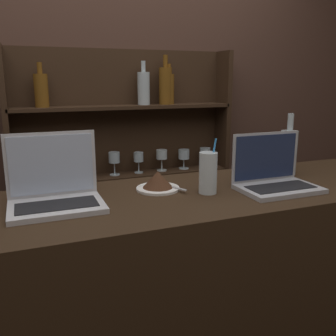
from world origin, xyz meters
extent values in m
cube|color=black|center=(0.00, 0.29, 0.54)|extent=(2.16, 0.59, 1.08)
cube|color=#4C3328|center=(0.00, 1.34, 1.35)|extent=(7.00, 0.06, 2.70)
cube|color=#332114|center=(-0.60, 1.22, 0.84)|extent=(0.03, 0.18, 1.68)
cube|color=#332114|center=(0.73, 1.22, 0.84)|extent=(0.03, 0.18, 1.68)
cube|color=#332114|center=(0.07, 1.30, 0.84)|extent=(1.35, 0.02, 1.68)
cube|color=#332114|center=(0.07, 1.22, 0.51)|extent=(1.31, 0.18, 0.02)
cube|color=#332114|center=(0.07, 1.22, 0.93)|extent=(1.31, 0.18, 0.02)
cube|color=#332114|center=(0.07, 1.22, 1.35)|extent=(1.31, 0.18, 0.02)
cylinder|color=silver|center=(-0.47, 1.22, 0.94)|extent=(0.06, 0.06, 0.01)
cylinder|color=silver|center=(-0.47, 1.22, 0.98)|extent=(0.01, 0.01, 0.07)
cylinder|color=silver|center=(-0.47, 1.22, 1.05)|extent=(0.07, 0.07, 0.06)
cylinder|color=silver|center=(-0.32, 1.22, 0.94)|extent=(0.06, 0.06, 0.01)
cylinder|color=silver|center=(-0.32, 1.22, 0.98)|extent=(0.01, 0.01, 0.08)
cylinder|color=silver|center=(-0.32, 1.22, 1.05)|extent=(0.07, 0.07, 0.06)
cylinder|color=silver|center=(-0.17, 1.22, 0.94)|extent=(0.06, 0.06, 0.01)
cylinder|color=silver|center=(-0.17, 1.22, 0.98)|extent=(0.01, 0.01, 0.07)
cylinder|color=silver|center=(-0.17, 1.22, 1.04)|extent=(0.07, 0.07, 0.06)
cylinder|color=silver|center=(-0.01, 1.22, 0.94)|extent=(0.06, 0.06, 0.01)
cylinder|color=silver|center=(-0.01, 1.22, 0.98)|extent=(0.01, 0.01, 0.07)
cylinder|color=silver|center=(-0.01, 1.22, 1.05)|extent=(0.07, 0.07, 0.07)
cylinder|color=silver|center=(0.14, 1.22, 0.94)|extent=(0.05, 0.05, 0.01)
cylinder|color=silver|center=(0.14, 1.22, 0.98)|extent=(0.01, 0.01, 0.07)
cylinder|color=silver|center=(0.14, 1.22, 1.04)|extent=(0.06, 0.06, 0.06)
cylinder|color=silver|center=(0.30, 1.22, 0.94)|extent=(0.06, 0.06, 0.01)
cylinder|color=silver|center=(0.30, 1.22, 0.98)|extent=(0.01, 0.01, 0.07)
cylinder|color=silver|center=(0.30, 1.22, 1.04)|extent=(0.07, 0.07, 0.06)
cylinder|color=silver|center=(0.45, 1.22, 0.94)|extent=(0.06, 0.06, 0.01)
cylinder|color=silver|center=(0.45, 1.22, 0.97)|extent=(0.01, 0.01, 0.06)
cylinder|color=silver|center=(0.45, 1.22, 1.03)|extent=(0.07, 0.07, 0.06)
cylinder|color=silver|center=(0.60, 1.22, 0.94)|extent=(0.06, 0.06, 0.01)
cylinder|color=silver|center=(0.60, 1.22, 0.98)|extent=(0.01, 0.01, 0.07)
cylinder|color=silver|center=(0.60, 1.22, 1.04)|extent=(0.07, 0.07, 0.05)
cylinder|color=brown|center=(-0.40, 1.22, 1.45)|extent=(0.08, 0.08, 0.18)
cylinder|color=brown|center=(-0.40, 1.22, 1.57)|extent=(0.03, 0.03, 0.06)
cylinder|color=brown|center=(0.32, 1.22, 1.47)|extent=(0.08, 0.08, 0.22)
cylinder|color=brown|center=(0.32, 1.22, 1.61)|extent=(0.03, 0.03, 0.07)
cylinder|color=brown|center=(0.35, 1.22, 1.45)|extent=(0.06, 0.06, 0.18)
cylinder|color=brown|center=(0.35, 1.22, 1.57)|extent=(0.02, 0.02, 0.06)
cylinder|color=#B2C1C6|center=(0.18, 1.22, 1.45)|extent=(0.07, 0.07, 0.19)
cylinder|color=#B2C1C6|center=(0.18, 1.22, 1.58)|extent=(0.03, 0.03, 0.06)
cube|color=silver|center=(-0.43, 0.29, 1.09)|extent=(0.31, 0.22, 0.02)
cube|color=black|center=(-0.43, 0.28, 1.10)|extent=(0.27, 0.12, 0.00)
cube|color=silver|center=(-0.43, 0.39, 1.21)|extent=(0.31, 0.00, 0.23)
cube|color=silver|center=(-0.43, 0.39, 1.21)|extent=(0.29, 0.01, 0.21)
cube|color=#ADADB2|center=(0.40, 0.19, 1.09)|extent=(0.31, 0.20, 0.02)
cube|color=black|center=(0.40, 0.18, 1.10)|extent=(0.26, 0.11, 0.00)
cube|color=#ADADB2|center=(0.40, 0.29, 1.20)|extent=(0.31, 0.00, 0.20)
cube|color=#1E2847|center=(0.40, 0.29, 1.20)|extent=(0.29, 0.01, 0.18)
cylinder|color=white|center=(-0.03, 0.38, 1.08)|extent=(0.17, 0.17, 0.01)
cone|color=#422616|center=(-0.03, 0.38, 1.12)|extent=(0.12, 0.12, 0.07)
cube|color=#B7B7BC|center=(0.01, 0.37, 1.09)|extent=(0.08, 0.16, 0.00)
cylinder|color=silver|center=(0.13, 0.27, 1.16)|extent=(0.07, 0.07, 0.16)
cylinder|color=#338CD8|center=(0.14, 0.27, 1.18)|extent=(0.04, 0.01, 0.21)
cylinder|color=#B2C1C6|center=(0.61, 0.40, 1.18)|extent=(0.08, 0.08, 0.20)
cylinder|color=#B2C1C6|center=(0.61, 0.40, 1.32)|extent=(0.03, 0.03, 0.08)
camera|label=1|loc=(-0.52, -0.96, 1.51)|focal=40.00mm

